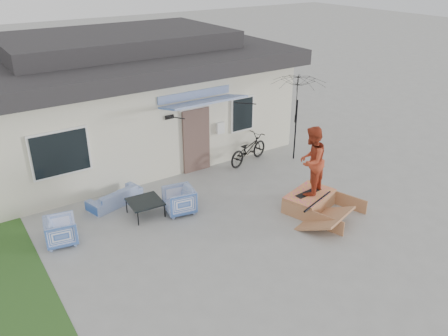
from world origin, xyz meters
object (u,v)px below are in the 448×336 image
armchair_right (179,199)px  coffee_table (145,208)px  skater (311,160)px  skate_ramp (309,201)px  armchair_left (61,230)px  bicycle (248,146)px  skateboard (309,192)px  patio_umbrella (297,110)px  loveseat (114,194)px

armchair_right → coffee_table: armchair_right is taller
skater → skate_ramp: bearing=81.7°
armchair_left → bicycle: (6.64, 1.36, 0.21)m
armchair_right → skateboard: armchair_right is taller
skateboard → skater: (0.00, 0.00, 0.98)m
skateboard → bicycle: bearing=77.0°
armchair_left → skater: skater is taller
armchair_left → skate_ramp: 6.56m
armchair_right → coffee_table: bearing=-103.7°
armchair_right → coffee_table: size_ratio=0.92×
patio_umbrella → skateboard: size_ratio=2.53×
armchair_right → coffee_table: (-0.84, 0.37, -0.18)m
armchair_left → skateboard: size_ratio=0.86×
skate_ramp → skateboard: bearing=90.0°
loveseat → armchair_right: 1.93m
skater → loveseat: bearing=-61.2°
loveseat → patio_umbrella: bearing=160.9°
armchair_right → skate_ramp: bearing=69.6°
bicycle → skater: (-0.44, -3.41, 0.89)m
armchair_left → loveseat: bearing=-47.5°
patio_umbrella → skate_ramp: bearing=-124.3°
skater → armchair_left: bearing=-43.7°
loveseat → patio_umbrella: 6.52m
loveseat → skate_ramp: (4.42, -3.22, -0.08)m
armchair_right → skater: 3.72m
armchair_left → armchair_right: bearing=-84.7°
skater → coffee_table: bearing=-54.0°
coffee_table → bicycle: size_ratio=0.47×
skate_ramp → armchair_left: bearing=144.3°
loveseat → armchair_left: (-1.80, -1.13, 0.07)m
armchair_left → coffee_table: (2.26, 0.09, -0.16)m
bicycle → patio_umbrella: patio_umbrella is taller
patio_umbrella → skate_ramp: size_ratio=1.19×
patio_umbrella → skateboard: bearing=-124.9°
loveseat → coffee_table: (0.47, -1.04, -0.09)m
armchair_left → skater: bearing=-97.9°
loveseat → skateboard: bearing=128.6°
bicycle → armchair_right: bearing=98.9°
bicycle → skateboard: (-0.44, -3.41, -0.09)m
patio_umbrella → armchair_left: bearing=-174.9°
bicycle → patio_umbrella: bearing=-128.6°
skate_ramp → skater: size_ratio=0.96×
skateboard → armchair_left: bearing=156.0°
loveseat → skateboard: 5.43m
loveseat → skate_ramp: size_ratio=0.86×
armchair_left → patio_umbrella: size_ratio=0.34×
skate_ramp → skateboard: skateboard is taller
skateboard → skater: skater is taller
bicycle → skateboard: bearing=156.6°
armchair_left → skate_ramp: armchair_left is taller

